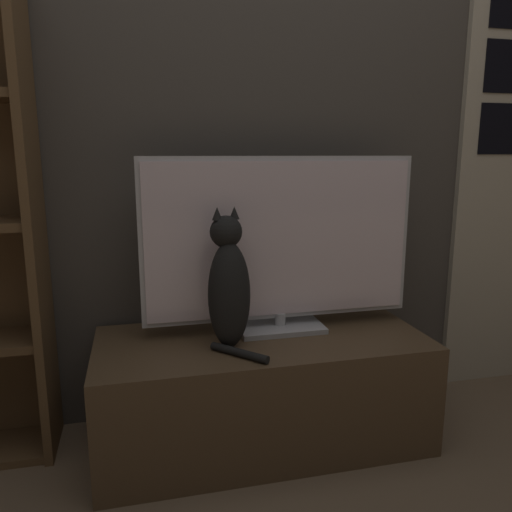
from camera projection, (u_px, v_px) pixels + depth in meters
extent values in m
cube|color=#47423D|center=(243.00, 106.00, 2.02)|extent=(4.80, 0.05, 2.60)
cube|color=brown|center=(262.00, 389.00, 1.94)|extent=(1.24, 0.55, 0.42)
cube|color=#B7B7BC|center=(280.00, 327.00, 1.98)|extent=(0.33, 0.20, 0.02)
cylinder|color=#B7B7BC|center=(280.00, 319.00, 1.97)|extent=(0.04, 0.04, 0.05)
cube|color=#B7B7BC|center=(280.00, 239.00, 1.92)|extent=(1.07, 0.02, 0.63)
cube|color=silver|center=(281.00, 240.00, 1.90)|extent=(1.03, 0.01, 0.59)
ellipsoid|color=black|center=(229.00, 295.00, 1.77)|extent=(0.17, 0.16, 0.39)
ellipsoid|color=olive|center=(225.00, 297.00, 1.81)|extent=(0.09, 0.06, 0.21)
sphere|color=black|center=(226.00, 232.00, 1.74)|extent=(0.13, 0.13, 0.11)
cone|color=black|center=(217.00, 214.00, 1.72)|extent=(0.04, 0.04, 0.04)
cone|color=black|center=(234.00, 213.00, 1.74)|extent=(0.04, 0.04, 0.04)
cylinder|color=black|center=(239.00, 353.00, 1.71)|extent=(0.18, 0.19, 0.03)
cube|color=brown|center=(35.00, 223.00, 1.76)|extent=(0.03, 0.28, 1.74)
cube|color=black|center=(499.00, 129.00, 2.25)|extent=(0.20, 0.01, 0.22)
cube|color=black|center=(505.00, 67.00, 2.20)|extent=(0.20, 0.01, 0.22)
cube|color=black|center=(511.00, 1.00, 2.15)|extent=(0.20, 0.01, 0.22)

